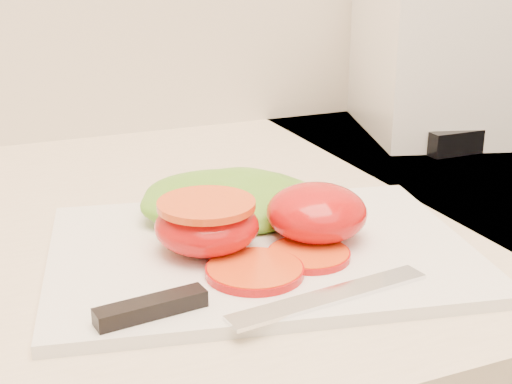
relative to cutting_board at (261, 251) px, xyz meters
name	(u,v)px	position (x,y,z in m)	size (l,w,h in m)	color
cutting_board	(261,251)	(0.00, 0.00, 0.00)	(0.35, 0.25, 0.01)	white
tomato_half_dome	(317,212)	(0.05, 0.00, 0.03)	(0.09, 0.09, 0.05)	red
tomato_half_cut	(207,224)	(-0.04, 0.01, 0.03)	(0.09, 0.09, 0.04)	red
tomato_slice_0	(255,271)	(-0.03, -0.05, 0.01)	(0.07, 0.07, 0.01)	orange
tomato_slice_1	(309,254)	(0.03, -0.04, 0.01)	(0.06, 0.06, 0.01)	orange
lettuce_leaf_0	(230,201)	(0.00, 0.07, 0.02)	(0.17, 0.11, 0.03)	#5FA42B
lettuce_leaf_1	(274,200)	(0.04, 0.07, 0.02)	(0.11, 0.08, 0.02)	#5FA42B
knife	(224,303)	(-0.07, -0.09, 0.01)	(0.25, 0.06, 0.01)	silver
appliance	(444,21)	(0.40, 0.30, 0.15)	(0.20, 0.25, 0.30)	white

